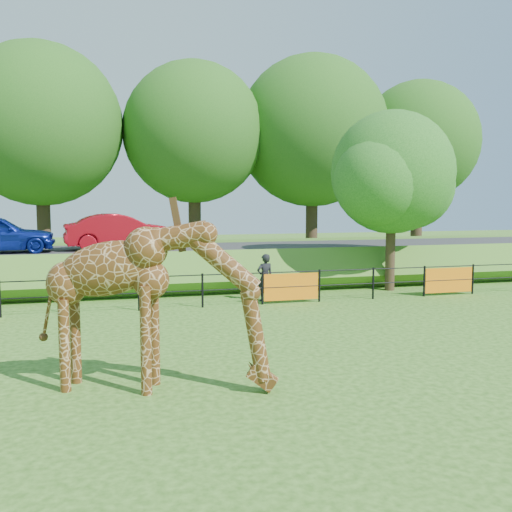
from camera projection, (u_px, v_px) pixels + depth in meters
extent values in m
plane|color=#295114|center=(276.00, 386.00, 10.60)|extent=(90.00, 90.00, 0.00)
cube|color=#295114|center=(174.00, 262.00, 25.42)|extent=(40.00, 9.00, 1.30)
cube|color=#2B2A2D|center=(178.00, 249.00, 23.91)|extent=(40.00, 5.00, 0.12)
imported|color=#AB0C18|center=(120.00, 231.00, 23.29)|extent=(4.54, 1.98, 1.45)
imported|color=black|center=(265.00, 277.00, 19.39)|extent=(0.65, 0.48, 1.62)
cylinder|color=#332117|center=(390.00, 248.00, 21.61)|extent=(0.36, 0.36, 3.20)
sphere|color=#1A5417|center=(392.00, 172.00, 21.33)|extent=(4.60, 4.60, 4.60)
sphere|color=#1A5417|center=(410.00, 185.00, 22.34)|extent=(3.45, 3.45, 3.45)
sphere|color=#1A5417|center=(378.00, 181.00, 20.46)|extent=(3.22, 3.22, 3.22)
cylinder|color=#332117|center=(44.00, 218.00, 29.92)|extent=(0.70, 0.70, 5.00)
sphere|color=#1C5015|center=(40.00, 124.00, 29.44)|extent=(8.40, 8.40, 8.40)
cylinder|color=#332117|center=(195.00, 216.00, 32.00)|extent=(0.70, 0.70, 5.00)
sphere|color=#1C5015|center=(194.00, 132.00, 31.54)|extent=(7.80, 7.80, 7.80)
cylinder|color=#332117|center=(312.00, 215.00, 33.82)|extent=(0.70, 0.70, 5.00)
sphere|color=#1C5015|center=(312.00, 131.00, 33.33)|extent=(8.80, 8.80, 8.80)
cylinder|color=#332117|center=(417.00, 215.00, 35.64)|extent=(0.70, 0.70, 5.00)
sphere|color=#1C5015|center=(419.00, 141.00, 35.19)|extent=(7.40, 7.40, 7.40)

